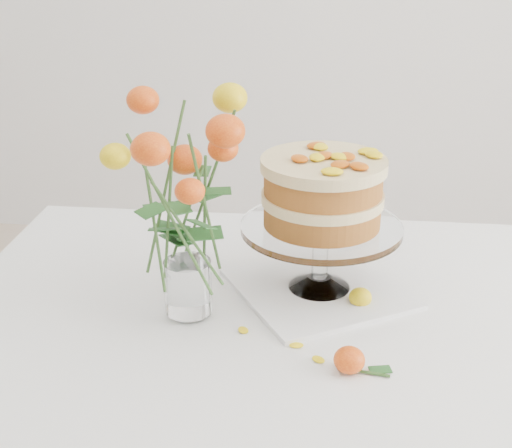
% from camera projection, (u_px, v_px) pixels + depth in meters
% --- Properties ---
extents(table, '(1.43, 0.93, 0.76)m').
position_uv_depth(table, '(309.00, 343.00, 1.42)').
color(table, tan).
rests_on(table, ground).
extents(napkin, '(0.43, 0.43, 0.01)m').
position_uv_depth(napkin, '(319.00, 289.00, 1.45)').
color(napkin, white).
rests_on(napkin, table).
extents(cake_stand, '(0.32, 0.32, 0.28)m').
position_uv_depth(cake_stand, '(322.00, 199.00, 1.37)').
color(cake_stand, white).
rests_on(cake_stand, napkin).
extents(rose_vase, '(0.35, 0.35, 0.45)m').
position_uv_depth(rose_vase, '(184.00, 185.00, 1.26)').
color(rose_vase, white).
rests_on(rose_vase, table).
extents(loose_rose_near, '(0.08, 0.04, 0.04)m').
position_uv_depth(loose_rose_near, '(360.00, 297.00, 1.39)').
color(loose_rose_near, yellow).
rests_on(loose_rose_near, table).
extents(loose_rose_far, '(0.09, 0.05, 0.05)m').
position_uv_depth(loose_rose_far, '(350.00, 360.00, 1.19)').
color(loose_rose_far, red).
rests_on(loose_rose_far, table).
extents(stray_petal_a, '(0.03, 0.02, 0.00)m').
position_uv_depth(stray_petal_a, '(243.00, 330.00, 1.31)').
color(stray_petal_a, yellow).
rests_on(stray_petal_a, table).
extents(stray_petal_b, '(0.03, 0.02, 0.00)m').
position_uv_depth(stray_petal_b, '(296.00, 345.00, 1.26)').
color(stray_petal_b, yellow).
rests_on(stray_petal_b, table).
extents(stray_petal_c, '(0.03, 0.02, 0.00)m').
position_uv_depth(stray_petal_c, '(318.00, 360.00, 1.22)').
color(stray_petal_c, yellow).
rests_on(stray_petal_c, table).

